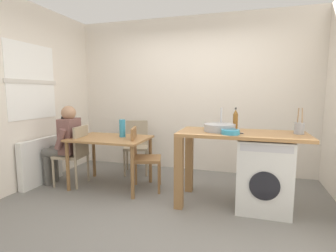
{
  "coord_description": "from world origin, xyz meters",
  "views": [
    {
      "loc": [
        0.96,
        -2.82,
        1.39
      ],
      "look_at": [
        -0.04,
        0.45,
        0.95
      ],
      "focal_mm": 27.68,
      "sensor_mm": 36.0,
      "label": 1
    }
  ],
  "objects_px": {
    "bottle_tall_green": "(235,120)",
    "mixing_bowl": "(230,132)",
    "dining_table": "(110,144)",
    "vase": "(122,128)",
    "chair_person_seat": "(75,152)",
    "chair_opposite": "(141,155)",
    "utensil_crock": "(299,128)",
    "chair_spare_by_wall": "(137,144)",
    "seated_person": "(65,141)",
    "washing_machine": "(263,174)"
  },
  "relations": [
    {
      "from": "bottle_tall_green",
      "to": "mixing_bowl",
      "type": "xyz_separation_m",
      "value": [
        -0.03,
        -0.39,
        -0.1
      ]
    },
    {
      "from": "dining_table",
      "to": "vase",
      "type": "bearing_deg",
      "value": 33.69
    },
    {
      "from": "mixing_bowl",
      "to": "chair_person_seat",
      "type": "bearing_deg",
      "value": 173.97
    },
    {
      "from": "chair_opposite",
      "to": "mixing_bowl",
      "type": "bearing_deg",
      "value": 56.78
    },
    {
      "from": "chair_person_seat",
      "to": "utensil_crock",
      "type": "distance_m",
      "value": 3.06
    },
    {
      "from": "chair_spare_by_wall",
      "to": "seated_person",
      "type": "height_order",
      "value": "seated_person"
    },
    {
      "from": "chair_person_seat",
      "to": "seated_person",
      "type": "xyz_separation_m",
      "value": [
        -0.16,
        -0.02,
        0.16
      ]
    },
    {
      "from": "chair_spare_by_wall",
      "to": "vase",
      "type": "distance_m",
      "value": 0.77
    },
    {
      "from": "washing_machine",
      "to": "vase",
      "type": "distance_m",
      "value": 2.02
    },
    {
      "from": "seated_person",
      "to": "washing_machine",
      "type": "relative_size",
      "value": 1.4
    },
    {
      "from": "seated_person",
      "to": "utensil_crock",
      "type": "xyz_separation_m",
      "value": [
        3.18,
        0.03,
        0.32
      ]
    },
    {
      "from": "bottle_tall_green",
      "to": "vase",
      "type": "xyz_separation_m",
      "value": [
        -1.61,
        0.04,
        -0.18
      ]
    },
    {
      "from": "washing_machine",
      "to": "mixing_bowl",
      "type": "bearing_deg",
      "value": -152.66
    },
    {
      "from": "chair_opposite",
      "to": "bottle_tall_green",
      "type": "distance_m",
      "value": 1.39
    },
    {
      "from": "chair_opposite",
      "to": "mixing_bowl",
      "type": "relative_size",
      "value": 4.37
    },
    {
      "from": "chair_person_seat",
      "to": "seated_person",
      "type": "bearing_deg",
      "value": 90.0
    },
    {
      "from": "mixing_bowl",
      "to": "bottle_tall_green",
      "type": "bearing_deg",
      "value": 84.9
    },
    {
      "from": "chair_person_seat",
      "to": "chair_opposite",
      "type": "xyz_separation_m",
      "value": [
        1.02,
        0.12,
        0.0
      ]
    },
    {
      "from": "chair_person_seat",
      "to": "mixing_bowl",
      "type": "distance_m",
      "value": 2.33
    },
    {
      "from": "dining_table",
      "to": "seated_person",
      "type": "relative_size",
      "value": 0.92
    },
    {
      "from": "chair_opposite",
      "to": "washing_machine",
      "type": "relative_size",
      "value": 1.05
    },
    {
      "from": "seated_person",
      "to": "vase",
      "type": "relative_size",
      "value": 4.62
    },
    {
      "from": "vase",
      "to": "chair_spare_by_wall",
      "type": "bearing_deg",
      "value": 96.3
    },
    {
      "from": "chair_opposite",
      "to": "vase",
      "type": "relative_size",
      "value": 3.46
    },
    {
      "from": "washing_machine",
      "to": "utensil_crock",
      "type": "xyz_separation_m",
      "value": [
        0.37,
        0.05,
        0.56
      ]
    },
    {
      "from": "bottle_tall_green",
      "to": "vase",
      "type": "height_order",
      "value": "bottle_tall_green"
    },
    {
      "from": "dining_table",
      "to": "chair_spare_by_wall",
      "type": "relative_size",
      "value": 1.22
    },
    {
      "from": "dining_table",
      "to": "bottle_tall_green",
      "type": "height_order",
      "value": "bottle_tall_green"
    },
    {
      "from": "utensil_crock",
      "to": "washing_machine",
      "type": "bearing_deg",
      "value": -171.9
    },
    {
      "from": "bottle_tall_green",
      "to": "utensil_crock",
      "type": "height_order",
      "value": "utensil_crock"
    },
    {
      "from": "chair_opposite",
      "to": "seated_person",
      "type": "xyz_separation_m",
      "value": [
        -1.18,
        -0.14,
        0.16
      ]
    },
    {
      "from": "chair_person_seat",
      "to": "chair_opposite",
      "type": "bearing_deg",
      "value": -89.9
    },
    {
      "from": "chair_spare_by_wall",
      "to": "utensil_crock",
      "type": "distance_m",
      "value": 2.59
    },
    {
      "from": "seated_person",
      "to": "bottle_tall_green",
      "type": "relative_size",
      "value": 4.23
    },
    {
      "from": "dining_table",
      "to": "utensil_crock",
      "type": "distance_m",
      "value": 2.5
    },
    {
      "from": "mixing_bowl",
      "to": "utensil_crock",
      "type": "bearing_deg",
      "value": 18.44
    },
    {
      "from": "seated_person",
      "to": "mixing_bowl",
      "type": "distance_m",
      "value": 2.46
    },
    {
      "from": "chair_opposite",
      "to": "bottle_tall_green",
      "type": "height_order",
      "value": "bottle_tall_green"
    },
    {
      "from": "dining_table",
      "to": "mixing_bowl",
      "type": "height_order",
      "value": "mixing_bowl"
    },
    {
      "from": "dining_table",
      "to": "bottle_tall_green",
      "type": "xyz_separation_m",
      "value": [
        1.76,
        0.06,
        0.4
      ]
    },
    {
      "from": "chair_person_seat",
      "to": "utensil_crock",
      "type": "xyz_separation_m",
      "value": [
        3.02,
        0.01,
        0.48
      ]
    },
    {
      "from": "washing_machine",
      "to": "vase",
      "type": "height_order",
      "value": "vase"
    },
    {
      "from": "dining_table",
      "to": "mixing_bowl",
      "type": "distance_m",
      "value": 1.79
    },
    {
      "from": "chair_person_seat",
      "to": "bottle_tall_green",
      "type": "bearing_deg",
      "value": -92.84
    },
    {
      "from": "chair_person_seat",
      "to": "washing_machine",
      "type": "relative_size",
      "value": 1.05
    },
    {
      "from": "chair_person_seat",
      "to": "vase",
      "type": "bearing_deg",
      "value": -81.17
    },
    {
      "from": "utensil_crock",
      "to": "vase",
      "type": "relative_size",
      "value": 1.15
    },
    {
      "from": "mixing_bowl",
      "to": "vase",
      "type": "bearing_deg",
      "value": 164.7
    },
    {
      "from": "bottle_tall_green",
      "to": "chair_person_seat",
      "type": "bearing_deg",
      "value": -176.28
    },
    {
      "from": "chair_spare_by_wall",
      "to": "utensil_crock",
      "type": "xyz_separation_m",
      "value": [
        2.4,
        -0.85,
        0.48
      ]
    }
  ]
}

